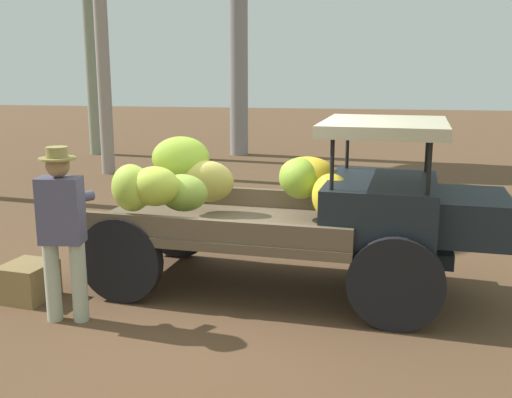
{
  "coord_description": "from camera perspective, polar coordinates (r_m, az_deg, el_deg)",
  "views": [
    {
      "loc": [
        1.32,
        -6.12,
        2.43
      ],
      "look_at": [
        0.23,
        0.26,
        1.01
      ],
      "focal_mm": 42.4,
      "sensor_mm": 36.0,
      "label": 1
    }
  ],
  "objects": [
    {
      "name": "ground_plane",
      "position": [
        6.71,
        -2.35,
        -8.82
      ],
      "size": [
        60.0,
        60.0,
        0.0
      ],
      "primitive_type": "plane",
      "color": "brown"
    },
    {
      "name": "wooden_crate",
      "position": [
        6.92,
        -20.69,
        -7.28
      ],
      "size": [
        0.54,
        0.58,
        0.39
      ],
      "primitive_type": "cube",
      "rotation": [
        0.0,
        0.0,
        3.0
      ],
      "color": "olive",
      "rests_on": "ground"
    },
    {
      "name": "farmer",
      "position": [
        6.01,
        -17.82,
        -2.29
      ],
      "size": [
        0.52,
        0.48,
        1.71
      ],
      "rotation": [
        0.0,
        0.0,
        1.7
      ],
      "color": "#AFB5A0",
      "rests_on": "ground"
    },
    {
      "name": "truck",
      "position": [
        6.53,
        4.08,
        -0.81
      ],
      "size": [
        4.56,
        2.06,
        1.89
      ],
      "rotation": [
        0.0,
        0.0,
        -0.09
      ],
      "color": "black",
      "rests_on": "ground"
    }
  ]
}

